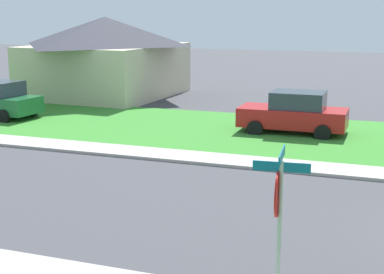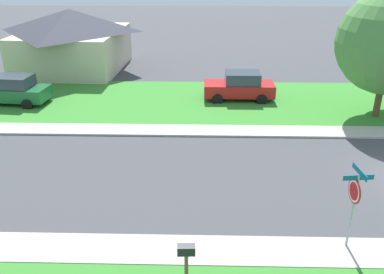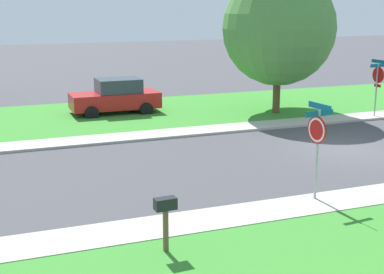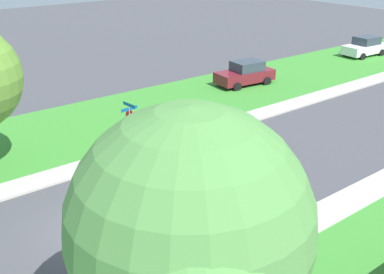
# 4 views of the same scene
# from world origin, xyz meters

# --- Properties ---
(ground_plane) EXTENTS (120.00, 120.00, 0.00)m
(ground_plane) POSITION_xyz_m (0.00, 0.00, 0.00)
(ground_plane) COLOR #424247
(sidewalk_east) EXTENTS (1.40, 56.00, 0.10)m
(sidewalk_east) POSITION_xyz_m (4.70, 12.00, 0.05)
(sidewalk_east) COLOR #ADA89E
(sidewalk_east) RESTS_ON ground
(lawn_east) EXTENTS (8.00, 56.00, 0.08)m
(lawn_east) POSITION_xyz_m (9.40, 12.00, 0.04)
(lawn_east) COLOR #38842D
(lawn_east) RESTS_ON ground
(sidewalk_west) EXTENTS (1.40, 56.00, 0.10)m
(sidewalk_west) POSITION_xyz_m (-4.70, 12.00, 0.05)
(sidewalk_west) COLOR #ADA89E
(sidewalk_west) RESTS_ON ground
(stop_sign_near_corner) EXTENTS (0.92, 0.92, 2.77)m
(stop_sign_near_corner) POSITION_xyz_m (4.52, -4.85, 1.88)
(stop_sign_near_corner) COLOR #9E9EA3
(stop_sign_near_corner) RESTS_ON ground
(stop_sign_far_corner) EXTENTS (0.92, 0.92, 2.77)m
(stop_sign_far_corner) POSITION_xyz_m (-4.37, 4.36, 1.89)
(stop_sign_far_corner) COLOR #9E9EA3
(stop_sign_far_corner) RESTS_ON ground
(car_red_behind_trees) EXTENTS (2.04, 4.30, 1.76)m
(car_red_behind_trees) POSITION_xyz_m (9.82, 6.54, 0.87)
(car_red_behind_trees) COLOR red
(car_red_behind_trees) RESTS_ON ground
(tree_sidewalk_mid) EXTENTS (5.86, 5.45, 6.90)m
(tree_sidewalk_mid) POSITION_xyz_m (7.28, -1.04, 4.00)
(tree_sidewalk_mid) COLOR brown
(tree_sidewalk_mid) RESTS_ON ground
(mailbox) EXTENTS (0.26, 0.49, 1.31)m
(mailbox) POSITION_xyz_m (-6.05, 9.25, 1.01)
(mailbox) COLOR brown
(mailbox) RESTS_ON ground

